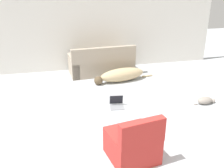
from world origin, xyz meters
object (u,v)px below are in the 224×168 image
cat (206,100)px  laptop_open (117,103)px  side_chair (133,144)px  couch (102,64)px  dog (121,75)px

cat → laptop_open: size_ratio=1.53×
cat → side_chair: bearing=-148.4°
cat → couch: bearing=124.7°
couch → side_chair: 3.81m
side_chair → cat: bearing=-156.4°
cat → side_chair: size_ratio=0.66×
couch → dog: couch is taller
dog → laptop_open: bearing=60.7°
side_chair → laptop_open: bearing=-106.1°
laptop_open → side_chair: bearing=-88.9°
couch → side_chair: (-0.30, -3.79, -0.02)m
laptop_open → side_chair: side_chair is taller
couch → side_chair: size_ratio=2.38×
laptop_open → dog: bearing=78.5°
couch → laptop_open: 2.11m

